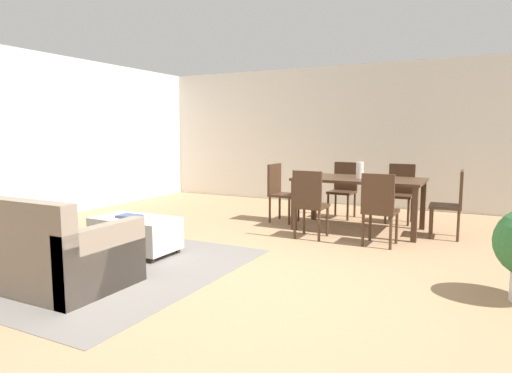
# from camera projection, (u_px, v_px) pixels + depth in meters

# --- Properties ---
(ground_plane) EXTENTS (10.80, 10.80, 0.00)m
(ground_plane) POSITION_uv_depth(u_px,v_px,m) (245.00, 282.00, 4.26)
(ground_plane) COLOR #9E7A56
(wall_back) EXTENTS (9.00, 0.12, 2.70)m
(wall_back) POSITION_uv_depth(u_px,v_px,m) (370.00, 136.00, 8.51)
(wall_back) COLOR silver
(wall_back) RESTS_ON ground_plane
(area_rug) EXTENTS (3.00, 2.80, 0.01)m
(area_rug) POSITION_uv_depth(u_px,v_px,m) (89.00, 264.00, 4.82)
(area_rug) COLOR slate
(area_rug) RESTS_ON ground_plane
(couch) EXTENTS (2.06, 0.94, 0.86)m
(couch) POSITION_uv_depth(u_px,v_px,m) (26.00, 250.00, 4.30)
(couch) COLOR gray
(couch) RESTS_ON ground_plane
(ottoman_table) EXTENTS (0.99, 0.55, 0.43)m
(ottoman_table) POSITION_uv_depth(u_px,v_px,m) (135.00, 233.00, 5.24)
(ottoman_table) COLOR silver
(ottoman_table) RESTS_ON ground_plane
(dining_table) EXTENTS (1.80, 0.98, 0.76)m
(dining_table) POSITION_uv_depth(u_px,v_px,m) (359.00, 184.00, 6.48)
(dining_table) COLOR #422B1C
(dining_table) RESTS_ON ground_plane
(dining_chair_near_left) EXTENTS (0.40, 0.40, 0.92)m
(dining_chair_near_left) POSITION_uv_depth(u_px,v_px,m) (309.00, 200.00, 5.93)
(dining_chair_near_left) COLOR #422B1C
(dining_chair_near_left) RESTS_ON ground_plane
(dining_chair_near_right) EXTENTS (0.41, 0.41, 0.92)m
(dining_chair_near_right) POSITION_uv_depth(u_px,v_px,m) (379.00, 205.00, 5.52)
(dining_chair_near_right) COLOR #422B1C
(dining_chair_near_right) RESTS_ON ground_plane
(dining_chair_far_left) EXTENTS (0.43, 0.43, 0.92)m
(dining_chair_far_left) POSITION_uv_depth(u_px,v_px,m) (344.00, 186.00, 7.46)
(dining_chair_far_left) COLOR #422B1C
(dining_chair_far_left) RESTS_ON ground_plane
(dining_chair_far_right) EXTENTS (0.40, 0.40, 0.92)m
(dining_chair_far_right) POSITION_uv_depth(u_px,v_px,m) (400.00, 190.00, 7.05)
(dining_chair_far_right) COLOR #422B1C
(dining_chair_far_right) RESTS_ON ground_plane
(dining_chair_head_east) EXTENTS (0.42, 0.42, 0.92)m
(dining_chair_head_east) POSITION_uv_depth(u_px,v_px,m) (453.00, 200.00, 5.95)
(dining_chair_head_east) COLOR #422B1C
(dining_chair_head_east) RESTS_ON ground_plane
(dining_chair_head_west) EXTENTS (0.42, 0.42, 0.92)m
(dining_chair_head_west) POSITION_uv_depth(u_px,v_px,m) (280.00, 189.00, 7.10)
(dining_chair_head_west) COLOR #422B1C
(dining_chair_head_west) RESTS_ON ground_plane
(vase_centerpiece) EXTENTS (0.11, 0.11, 0.24)m
(vase_centerpiece) POSITION_uv_depth(u_px,v_px,m) (360.00, 170.00, 6.41)
(vase_centerpiece) COLOR silver
(vase_centerpiece) RESTS_ON dining_table
(book_on_ottoman) EXTENTS (0.27, 0.21, 0.03)m
(book_on_ottoman) POSITION_uv_depth(u_px,v_px,m) (129.00, 216.00, 5.22)
(book_on_ottoman) COLOR #3F4C72
(book_on_ottoman) RESTS_ON ottoman_table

